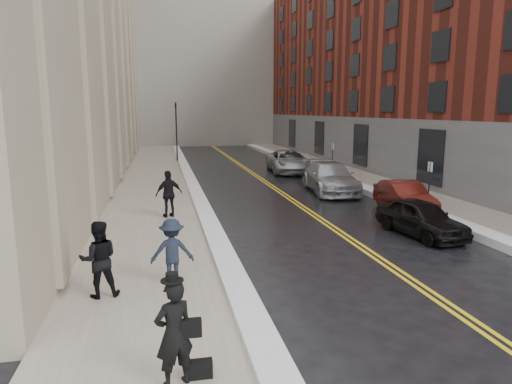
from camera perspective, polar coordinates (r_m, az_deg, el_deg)
name	(u,v)px	position (r m, az deg, el deg)	size (l,w,h in m)	color
ground	(325,290)	(11.98, 8.61, -12.05)	(160.00, 160.00, 0.00)	black
sidewalk_left	(153,189)	(26.75, -12.77, 0.38)	(4.00, 64.00, 0.15)	gray
sidewalk_right	(371,182)	(29.71, 14.24, 1.28)	(3.00, 64.00, 0.15)	gray
lane_stripe_a	(270,186)	(27.49, 1.72, 0.74)	(0.12, 64.00, 0.01)	gold
lane_stripe_b	(274,186)	(27.55, 2.20, 0.76)	(0.12, 64.00, 0.01)	gold
snow_ridge_left	(193,187)	(26.79, -7.85, 0.67)	(0.70, 60.80, 0.26)	white
snow_ridge_right	(344,181)	(28.94, 10.95, 1.33)	(0.85, 60.80, 0.30)	white
building_right	(437,52)	(39.92, 21.71, 15.94)	(14.00, 50.00, 18.00)	maroon
tower_far_right	(268,1)	(80.38, 1.56, 22.74)	(22.00, 18.00, 44.00)	slate
traffic_signal	(176,127)	(40.42, -9.93, 8.00)	(0.18, 0.15, 5.20)	black
parking_sign_near	(429,181)	(22.09, 20.85, 1.30)	(0.06, 0.35, 2.23)	black
parking_sign_far	(333,156)	(32.75, 9.54, 4.51)	(0.06, 0.35, 2.23)	black
car_black	(421,218)	(17.61, 19.92, -3.04)	(1.57, 3.91, 1.33)	black
car_maroon	(404,197)	(21.49, 18.07, -0.58)	(1.45, 4.15, 1.37)	#4E130D
car_silver_near	(330,177)	(25.69, 9.24, 1.80)	(2.31, 5.69, 1.65)	#9CA0A4
car_silver_far	(289,161)	(33.53, 4.16, 3.84)	(2.74, 5.95, 1.65)	#A3A6AB
pedestrian_main	(174,334)	(7.65, -10.23, -17.03)	(0.64, 0.42, 1.76)	black
pedestrian_a	(99,259)	(11.42, -19.05, -7.94)	(0.89, 0.69, 1.83)	black
pedestrian_b	(172,251)	(11.82, -10.44, -7.30)	(1.09, 0.62, 1.68)	black
pedestrian_c	(169,194)	(19.12, -10.82, -0.23)	(1.13, 0.47, 1.93)	black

